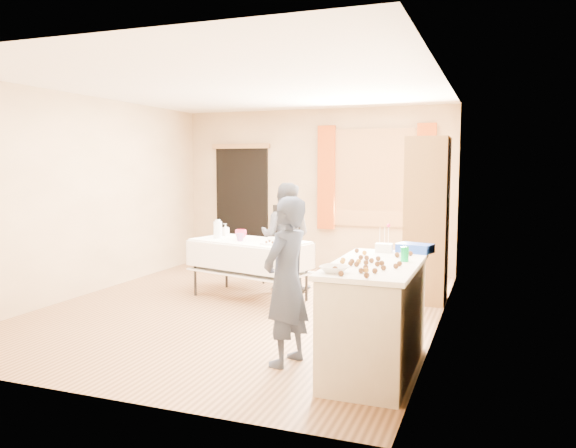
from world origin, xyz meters
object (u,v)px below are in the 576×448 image
at_px(girl, 286,281).
at_px(woman, 286,237).
at_px(party_table, 250,264).
at_px(counter, 375,317).
at_px(chair, 282,259).
at_px(cabinet, 427,220).

distance_m(girl, woman, 2.88).
xyz_separation_m(party_table, girl, (1.28, -2.08, 0.27)).
bearing_deg(girl, woman, -145.35).
xyz_separation_m(counter, girl, (-0.74, -0.11, 0.27)).
bearing_deg(chair, girl, -64.26).
distance_m(counter, chair, 3.65).
bearing_deg(cabinet, party_table, -163.57).
xyz_separation_m(counter, party_table, (-2.03, 1.97, -0.01)).
bearing_deg(party_table, counter, -29.09).
bearing_deg(woman, chair, -68.75).
distance_m(party_table, girl, 2.46).
height_order(party_table, chair, chair).
xyz_separation_m(party_table, woman, (0.26, 0.61, 0.29)).
height_order(chair, girl, girl).
bearing_deg(girl, cabinet, 176.53).
relative_size(cabinet, chair, 1.84).
height_order(chair, woman, woman).
relative_size(party_table, chair, 1.48).
distance_m(chair, woman, 0.66).
xyz_separation_m(girl, woman, (-1.02, 2.69, 0.01)).
bearing_deg(party_table, chair, 103.54).
distance_m(chair, girl, 3.43).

